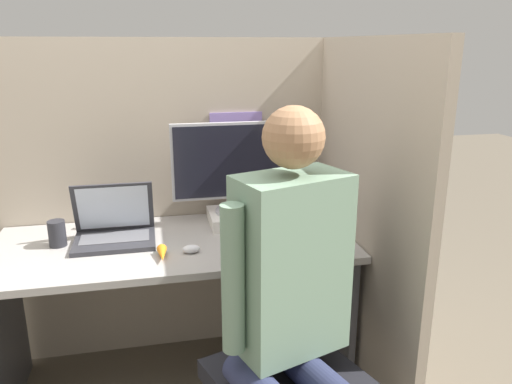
{
  "coord_description": "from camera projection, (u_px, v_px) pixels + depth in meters",
  "views": [
    {
      "loc": [
        -0.08,
        -1.69,
        1.53
      ],
      "look_at": [
        0.33,
        0.17,
        0.97
      ],
      "focal_mm": 35.0,
      "sensor_mm": 36.0,
      "label": 1
    }
  ],
  "objects": [
    {
      "name": "mouse",
      "position": [
        191.0,
        249.0,
        2.02
      ],
      "size": [
        0.07,
        0.04,
        0.03
      ],
      "color": "silver",
      "rests_on": "desk"
    },
    {
      "name": "laptop",
      "position": [
        114.0,
        230.0,
        2.13
      ],
      "size": [
        0.34,
        0.25,
        0.25
      ],
      "color": "#2D2D33",
      "rests_on": "desk"
    },
    {
      "name": "monitor",
      "position": [
        239.0,
        166.0,
        2.3
      ],
      "size": [
        0.62,
        0.23,
        0.43
      ],
      "color": "#B2B2B7",
      "rests_on": "paper_box"
    },
    {
      "name": "paper_box",
      "position": [
        239.0,
        217.0,
        2.37
      ],
      "size": [
        0.29,
        0.25,
        0.05
      ],
      "color": "white",
      "rests_on": "desk"
    },
    {
      "name": "cubicle_panel_right",
      "position": [
        352.0,
        219.0,
        2.22
      ],
      "size": [
        0.04,
        1.3,
        1.56
      ],
      "color": "tan",
      "rests_on": "ground"
    },
    {
      "name": "coffee_mug",
      "position": [
        316.0,
        210.0,
        2.4
      ],
      "size": [
        0.1,
        0.1,
        0.09
      ],
      "color": "#232328",
      "rests_on": "desk"
    },
    {
      "name": "person",
      "position": [
        290.0,
        297.0,
        1.53
      ],
      "size": [
        0.46,
        0.48,
        1.37
      ],
      "color": "#282D4C",
      "rests_on": "ground"
    },
    {
      "name": "stapler",
      "position": [
        307.0,
        215.0,
        2.39
      ],
      "size": [
        0.04,
        0.15,
        0.05
      ],
      "color": "#2D2D33",
      "rests_on": "desk"
    },
    {
      "name": "desk",
      "position": [
        176.0,
        277.0,
        2.19
      ],
      "size": [
        1.52,
        0.67,
        0.72
      ],
      "color": "#9E9993",
      "rests_on": "ground"
    },
    {
      "name": "pen_cup",
      "position": [
        57.0,
        233.0,
        2.08
      ],
      "size": [
        0.07,
        0.07,
        0.11
      ],
      "color": "#28282D",
      "rests_on": "desk"
    },
    {
      "name": "carrot_toy",
      "position": [
        162.0,
        254.0,
        1.97
      ],
      "size": [
        0.04,
        0.14,
        0.04
      ],
      "color": "orange",
      "rests_on": "desk"
    },
    {
      "name": "cubicle_panel_back",
      "position": [
        170.0,
        202.0,
        2.46
      ],
      "size": [
        2.02,
        0.05,
        1.56
      ],
      "color": "tan",
      "rests_on": "ground"
    },
    {
      "name": "office_chair",
      "position": [
        290.0,
        339.0,
        1.76
      ],
      "size": [
        0.59,
        0.63,
        1.06
      ],
      "color": "black",
      "rests_on": "ground"
    }
  ]
}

